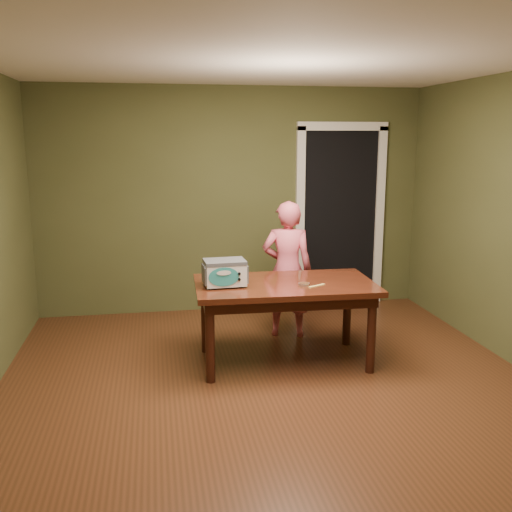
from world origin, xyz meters
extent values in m
plane|color=#512A17|center=(0.00, 0.00, 0.00)|extent=(5.00, 5.00, 0.00)
cube|color=#494D29|center=(0.00, 2.50, 1.30)|extent=(4.50, 0.02, 2.60)
cube|color=#494D29|center=(0.00, -2.50, 1.30)|extent=(4.50, 0.02, 2.60)
cube|color=white|center=(0.00, 0.00, 2.60)|extent=(4.50, 5.00, 0.02)
cube|color=black|center=(1.30, 2.80, 1.05)|extent=(0.90, 0.60, 2.10)
cube|color=black|center=(1.30, 2.48, 1.05)|extent=(0.90, 0.02, 2.10)
cube|color=white|center=(0.80, 2.47, 1.05)|extent=(0.10, 0.06, 2.20)
cube|color=white|center=(1.80, 2.47, 1.05)|extent=(0.10, 0.06, 2.20)
cube|color=white|center=(1.30, 2.47, 2.15)|extent=(1.10, 0.06, 0.10)
cube|color=#39180C|center=(0.22, 0.75, 0.72)|extent=(1.63, 0.95, 0.05)
cube|color=black|center=(0.22, 0.75, 0.65)|extent=(1.50, 0.83, 0.10)
cylinder|color=black|center=(-0.49, 0.42, 0.35)|extent=(0.08, 0.08, 0.70)
cylinder|color=black|center=(-0.47, 1.12, 0.35)|extent=(0.08, 0.08, 0.70)
cylinder|color=black|center=(0.91, 0.38, 0.35)|extent=(0.08, 0.08, 0.70)
cylinder|color=black|center=(0.93, 1.08, 0.35)|extent=(0.08, 0.08, 0.70)
cylinder|color=#4C4F54|center=(-0.46, 0.63, 0.76)|extent=(0.02, 0.02, 0.01)
cylinder|color=#4C4F54|center=(-0.47, 0.82, 0.76)|extent=(0.02, 0.02, 0.01)
cylinder|color=#4C4F54|center=(-0.17, 0.64, 0.76)|extent=(0.02, 0.02, 0.01)
cylinder|color=#4C4F54|center=(-0.18, 0.83, 0.76)|extent=(0.02, 0.02, 0.01)
cube|color=white|center=(-0.32, 0.73, 0.86)|extent=(0.36, 0.26, 0.20)
cube|color=#4C4F54|center=(-0.32, 0.73, 0.97)|extent=(0.37, 0.27, 0.03)
cube|color=#4C4F54|center=(-0.50, 0.72, 0.86)|extent=(0.03, 0.22, 0.15)
cube|color=#4C4F54|center=(-0.14, 0.74, 0.86)|extent=(0.03, 0.22, 0.15)
ellipsoid|color=teal|center=(-0.35, 0.60, 0.86)|extent=(0.26, 0.02, 0.17)
cylinder|color=black|center=(-0.21, 0.61, 0.88)|extent=(0.02, 0.01, 0.02)
cylinder|color=black|center=(-0.21, 0.61, 0.83)|extent=(0.02, 0.01, 0.02)
cylinder|color=silver|center=(0.37, 0.63, 0.76)|extent=(0.10, 0.10, 0.02)
cylinder|color=#4E301A|center=(0.37, 0.63, 0.77)|extent=(0.09, 0.09, 0.01)
cube|color=#EFCF68|center=(0.47, 0.58, 0.75)|extent=(0.17, 0.11, 0.01)
imported|color=#DD5B6F|center=(0.41, 1.46, 0.70)|extent=(0.58, 0.45, 1.40)
camera|label=1|loc=(-0.91, -4.07, 2.03)|focal=40.00mm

